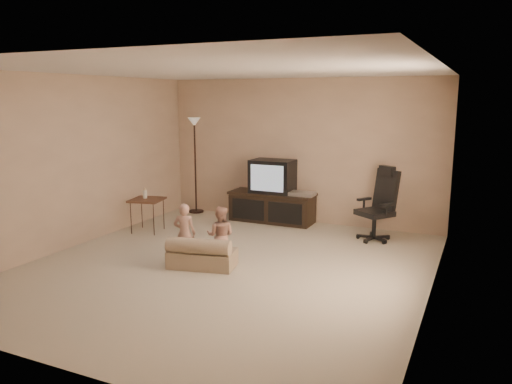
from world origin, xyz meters
TOP-DOWN VIEW (x-y plane):
  - floor at (0.00, 0.00)m, footprint 5.50×5.50m
  - room_shell at (0.00, 0.00)m, footprint 5.50×5.50m
  - tv_stand at (-0.41, 2.49)m, footprint 1.54×0.57m
  - office_chair at (1.52, 2.10)m, footprint 0.73×0.74m
  - side_table at (-2.01, 1.01)m, footprint 0.58×0.58m
  - floor_lamp at (-2.02, 2.55)m, footprint 0.28×0.28m
  - child_sofa at (-0.29, -0.14)m, footprint 0.93×0.64m
  - toddler_left at (-0.58, -0.08)m, footprint 0.34×0.29m
  - toddler_right at (-0.13, 0.08)m, footprint 0.42×0.30m

SIDE VIEW (x-z plane):
  - floor at x=0.00m, z-range 0.00..0.00m
  - child_sofa at x=-0.29m, z-range -0.04..0.38m
  - toddler_right at x=-0.13m, z-range 0.00..0.78m
  - toddler_left at x=-0.58m, z-range 0.00..0.81m
  - office_chair at x=1.52m, z-range -0.16..0.98m
  - tv_stand at x=-0.41m, z-range -0.09..1.01m
  - side_table at x=-2.01m, z-range 0.16..0.90m
  - floor_lamp at x=-2.02m, z-range 0.41..2.22m
  - room_shell at x=0.00m, z-range -1.23..4.27m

